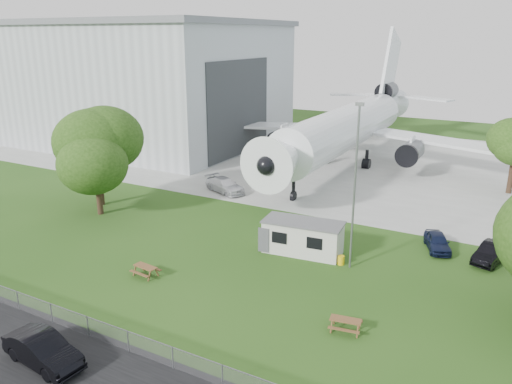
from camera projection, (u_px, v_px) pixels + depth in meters
The scene contains 16 objects.
ground at pixel (211, 277), 35.47m from camera, with size 160.00×160.00×0.00m, color #365C1E.
asphalt_strip at pixel (65, 383), 24.58m from camera, with size 120.00×8.00×0.02m, color black.
concrete_apron at pixel (367, 162), 67.28m from camera, with size 120.00×46.00×0.03m, color #B7B7B2.
hangar at pixel (136, 81), 80.12m from camera, with size 43.00×31.00×18.55m.
airliner at pixel (350, 125), 64.82m from camera, with size 46.36×47.73×17.69m.
site_cabin at pixel (303, 237), 39.00m from camera, with size 6.87×3.33×2.62m.
picnic_west at pixel (146, 276), 35.59m from camera, with size 1.80×1.50×0.76m, color brown, non-canonical shape.
picnic_east at pixel (345, 331), 28.97m from camera, with size 1.80×1.50×0.76m, color brown, non-canonical shape.
fence at pixel (115, 346), 27.51m from camera, with size 58.00×0.04×1.30m, color gray.
lamp_mast at pixel (354, 190), 35.11m from camera, with size 0.16×0.16×12.00m, color slate.
tree_west_big at pixel (96, 142), 48.65m from camera, with size 7.82×7.82×10.41m.
tree_west_small at pixel (96, 165), 46.50m from camera, with size 7.19×7.19×8.42m.
car_centre_sedan at pixel (43, 350), 25.82m from camera, with size 1.72×4.94×1.63m, color black.
car_ne_hatch at pixel (437, 242), 39.70m from camera, with size 1.61×4.00×1.36m, color black.
car_ne_sedan at pixel (492, 253), 37.57m from camera, with size 1.53×4.40×1.45m, color black.
car_apron_van at pixel (225, 185), 54.31m from camera, with size 2.16×5.32×1.54m, color silver.
Camera 1 is at (18.16, -26.56, 16.41)m, focal length 35.00 mm.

